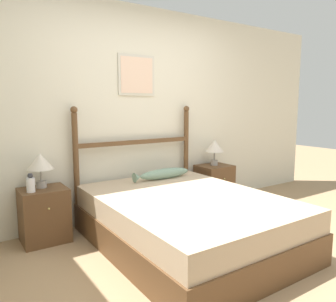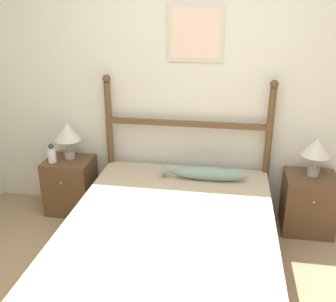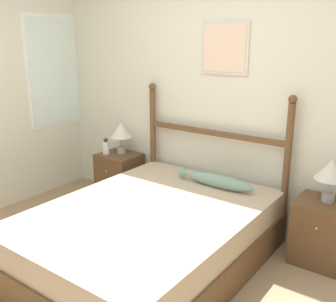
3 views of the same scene
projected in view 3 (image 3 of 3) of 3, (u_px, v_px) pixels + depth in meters
The scene contains 9 objects.
wall_back at pixel (227, 96), 3.76m from camera, with size 6.40×0.08×2.55m.
bed at pixel (149, 237), 3.22m from camera, with size 1.56×2.08×0.50m.
headboard at pixel (213, 150), 3.86m from camera, with size 1.58×0.08×1.36m.
nightstand_left at pixel (120, 177), 4.54m from camera, with size 0.45×0.41×0.55m.
nightstand_right at pixel (322, 232), 3.24m from camera, with size 0.45×0.41×0.55m.
table_lamp_left at pixel (121, 131), 4.43m from camera, with size 0.25×0.25×0.35m.
table_lamp_right at pixel (331, 171), 3.10m from camera, with size 0.25×0.25×0.35m.
bottle at pixel (106, 147), 4.45m from camera, with size 0.08×0.08×0.19m.
fish_pillow at pixel (216, 181), 3.59m from camera, with size 0.76×0.12×0.13m.
Camera 3 is at (1.77, -1.64, 1.82)m, focal length 42.00 mm.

